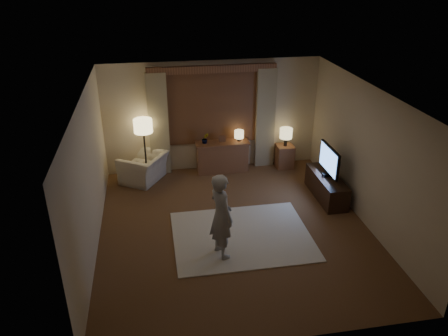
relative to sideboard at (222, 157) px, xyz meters
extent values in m
cube|color=brown|center=(-0.19, -2.50, -0.36)|extent=(5.00, 5.50, 0.02)
cube|color=silver|center=(-0.19, -2.50, 2.26)|extent=(5.00, 5.50, 0.02)
cube|color=beige|center=(-0.19, 0.26, 0.95)|extent=(5.00, 0.02, 2.60)
cube|color=beige|center=(-0.19, -5.26, 0.95)|extent=(5.00, 0.02, 2.60)
cube|color=beige|center=(-2.70, -2.50, 0.95)|extent=(0.02, 5.50, 2.60)
cube|color=beige|center=(2.32, -2.50, 0.95)|extent=(0.02, 5.50, 2.60)
cube|color=black|center=(-0.19, 0.23, 1.20)|extent=(2.00, 0.01, 1.70)
cube|color=brown|center=(-0.19, 0.22, 1.20)|extent=(2.08, 0.04, 1.78)
cube|color=tan|center=(-1.44, 0.15, 0.85)|extent=(0.45, 0.12, 2.40)
cube|color=tan|center=(1.06, 0.15, 0.85)|extent=(0.45, 0.12, 2.40)
cube|color=brown|center=(-0.19, 0.17, 2.07)|extent=(2.90, 0.14, 0.16)
cube|color=beige|center=(-0.11, -2.78, -0.34)|extent=(2.50, 2.00, 0.02)
cube|color=brown|center=(0.00, 0.00, 0.00)|extent=(1.20, 0.40, 0.70)
cube|color=brown|center=(0.00, 0.00, 0.45)|extent=(0.16, 0.02, 0.20)
imported|color=#999999|center=(-0.40, 0.00, 0.50)|extent=(0.17, 0.13, 0.30)
cylinder|color=black|center=(0.40, 0.00, 0.41)|extent=(0.08, 0.08, 0.12)
cylinder|color=#FFE499|center=(0.40, 0.00, 0.56)|extent=(0.22, 0.22, 0.18)
cylinder|color=black|center=(-1.79, -0.06, -0.34)|extent=(0.30, 0.30, 0.03)
cylinder|color=black|center=(-1.79, -0.06, 0.22)|extent=(0.04, 0.04, 1.13)
cylinder|color=#FFE499|center=(-1.79, -0.06, 0.93)|extent=(0.42, 0.42, 0.30)
imported|color=#C1B39F|center=(-1.85, -0.19, -0.03)|extent=(1.24, 1.28, 0.63)
cube|color=brown|center=(1.53, -0.05, -0.07)|extent=(0.40, 0.40, 0.56)
cylinder|color=black|center=(1.53, -0.05, 0.31)|extent=(0.08, 0.08, 0.20)
cylinder|color=#FFE499|center=(1.53, -0.05, 0.53)|extent=(0.30, 0.30, 0.24)
cube|color=black|center=(1.96, -1.65, -0.10)|extent=(0.45, 1.40, 0.50)
cube|color=black|center=(1.96, -1.65, 0.18)|extent=(0.22, 0.10, 0.06)
cube|color=black|center=(1.96, -1.65, 0.53)|extent=(0.05, 0.91, 0.56)
cube|color=#5D9AFF|center=(1.93, -1.65, 0.53)|extent=(0.00, 0.85, 0.50)
imported|color=#B2AEA4|center=(-0.57, -3.26, 0.43)|extent=(0.53, 0.65, 1.53)
camera|label=1|loc=(-1.57, -9.32, 4.27)|focal=35.00mm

